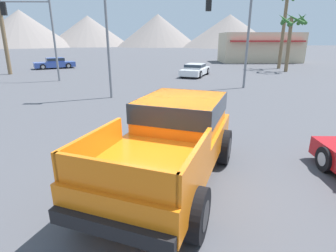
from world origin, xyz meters
TOP-DOWN VIEW (x-y plane):
  - ground_plane at (0.00, 0.00)m, footprint 320.00×320.00m
  - orange_pickup_truck at (-0.13, -0.03)m, footprint 3.66×5.50m
  - parked_car_blue at (-13.16, 25.61)m, footprint 4.71×3.74m
  - parked_car_white at (2.47, 18.73)m, footprint 3.29×4.83m
  - traffic_light_main at (-10.42, 15.78)m, footprint 4.06×0.38m
  - traffic_light_crosswalk at (4.02, 12.35)m, footprint 3.14×0.38m
  - street_lamp_post at (-3.43, 9.20)m, footprint 0.90×0.24m
  - palm_tree_short at (12.34, 21.96)m, footprint 3.00×2.91m
  - palm_tree_leaning at (12.98, 25.13)m, footprint 2.75×2.87m
  - storefront_building at (13.78, 34.73)m, footprint 11.35×6.08m
  - distant_mountain_range at (-22.61, 123.81)m, footprint 133.50×61.54m

SIDE VIEW (x-z plane):
  - ground_plane at x=0.00m, z-range 0.00..0.00m
  - parked_car_white at x=2.47m, z-range 0.02..1.13m
  - parked_car_blue at x=-13.16m, z-range 0.01..1.23m
  - orange_pickup_truck at x=-0.13m, z-range 0.15..1.99m
  - storefront_building at x=13.78m, z-range 0.01..4.19m
  - traffic_light_crosswalk at x=4.02m, z-range 1.15..7.27m
  - traffic_light_main at x=-10.42m, z-range 1.22..7.36m
  - palm_tree_short at x=12.34m, z-range 1.52..7.27m
  - street_lamp_post at x=-3.43m, z-range 0.80..9.48m
  - palm_tree_leaning at x=12.98m, z-range 2.12..10.62m
  - distant_mountain_range at x=-22.61m, z-range -0.43..15.19m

